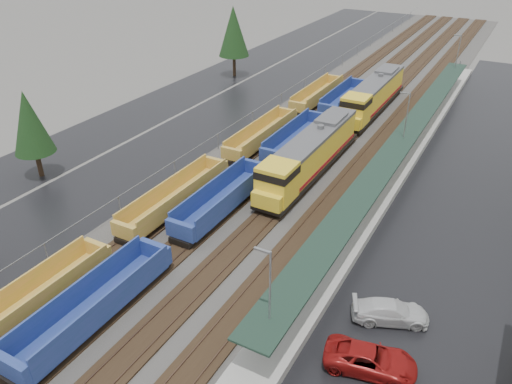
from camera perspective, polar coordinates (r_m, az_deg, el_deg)
ballast_strip at (r=66.46m, az=10.30°, el=8.15°), size 20.00×160.00×0.08m
trackbed at (r=66.42m, az=10.31°, el=8.24°), size 14.60×160.00×0.22m
west_parking_lot at (r=72.23m, az=-1.10°, el=10.33°), size 10.00×160.00×0.02m
west_road at (r=77.46m, az=-7.66°, el=11.42°), size 9.00×160.00×0.02m
east_commuter_lot at (r=54.50m, az=25.63°, el=0.59°), size 16.00×100.00×0.02m
station_platform at (r=55.05m, az=16.13°, el=3.60°), size 3.00×80.00×8.00m
chainlink_fence at (r=67.95m, az=2.31°, el=10.49°), size 0.08×160.04×2.02m
tree_west_near at (r=53.46m, az=-24.49°, el=7.25°), size 3.96×3.96×9.00m
tree_west_far at (r=82.60m, az=-2.58°, el=17.88°), size 4.84×4.84×11.00m
locomotive_lead at (r=50.13m, az=6.07°, el=4.19°), size 3.05×20.07×4.54m
locomotive_trail at (r=68.70m, az=13.21°, el=10.67°), size 3.05×20.07×4.54m
well_string_yellow at (r=40.54m, az=-16.12°, el=-5.71°), size 2.47×96.55×2.19m
well_string_blue at (r=39.34m, az=-9.93°, el=-5.94°), size 2.71×91.64×2.40m
parked_car_east_b at (r=31.55m, az=12.93°, el=-18.18°), size 3.49×5.81×1.51m
parked_car_east_c at (r=34.81m, az=15.11°, el=-13.08°), size 3.85×5.41×1.46m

